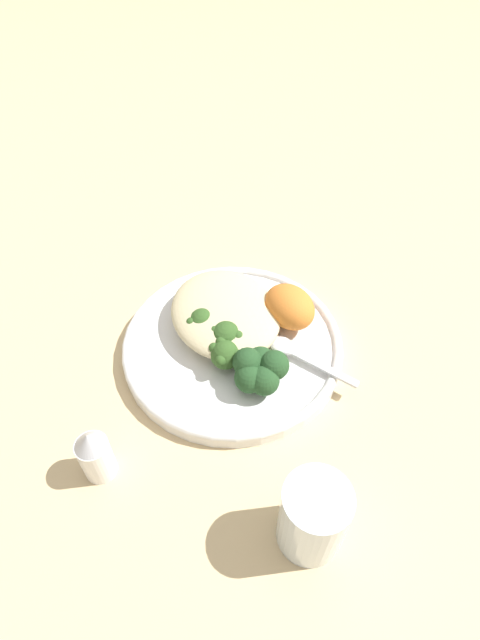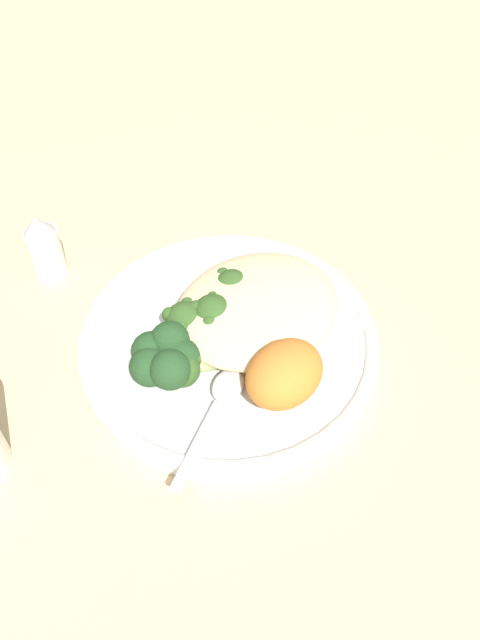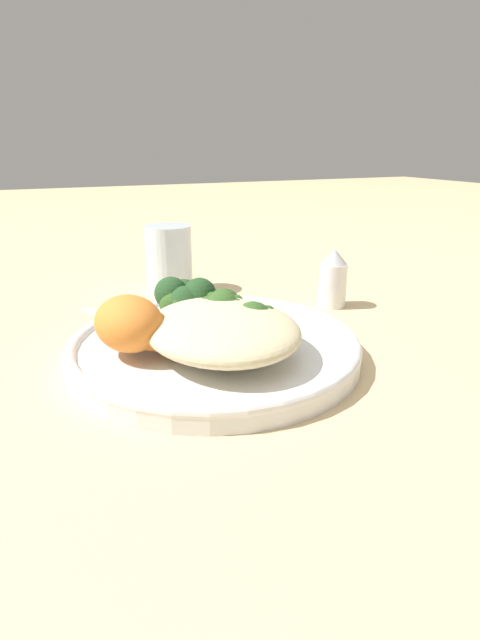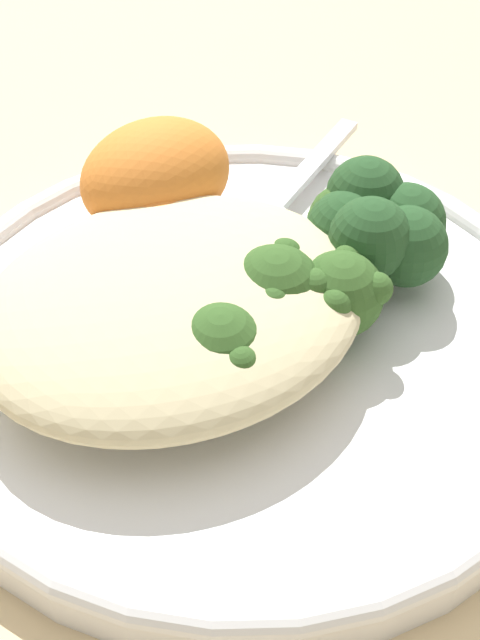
% 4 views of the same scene
% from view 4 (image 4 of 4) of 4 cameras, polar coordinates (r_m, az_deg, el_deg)
% --- Properties ---
extents(ground_plane, '(4.00, 4.00, 0.00)m').
position_cam_4_polar(ground_plane, '(0.39, -1.23, -0.63)').
color(ground_plane, '#D6B784').
extents(plate, '(0.27, 0.27, 0.02)m').
position_cam_4_polar(plate, '(0.37, -0.08, -1.21)').
color(plate, white).
rests_on(plate, ground_plane).
extents(quinoa_mound, '(0.15, 0.13, 0.04)m').
position_cam_4_polar(quinoa_mound, '(0.34, -4.41, 0.92)').
color(quinoa_mound, beige).
rests_on(quinoa_mound, plate).
extents(broccoli_stalk_0, '(0.08, 0.06, 0.03)m').
position_cam_4_polar(broccoli_stalk_0, '(0.35, -5.53, 1.24)').
color(broccoli_stalk_0, '#ADC675').
rests_on(broccoli_stalk_0, plate).
extents(broccoli_stalk_1, '(0.05, 0.09, 0.04)m').
position_cam_4_polar(broccoli_stalk_1, '(0.33, -1.37, -1.42)').
color(broccoli_stalk_1, '#ADC675').
rests_on(broccoli_stalk_1, plate).
extents(broccoli_stalk_2, '(0.04, 0.08, 0.04)m').
position_cam_4_polar(broccoli_stalk_2, '(0.35, 1.72, 2.00)').
color(broccoli_stalk_2, '#ADC675').
rests_on(broccoli_stalk_2, plate).
extents(broccoli_stalk_3, '(0.06, 0.08, 0.03)m').
position_cam_4_polar(broccoli_stalk_3, '(0.35, 5.35, 1.87)').
color(broccoli_stalk_3, '#ADC675').
rests_on(broccoli_stalk_3, plate).
extents(broccoli_stalk_4, '(0.11, 0.05, 0.03)m').
position_cam_4_polar(broccoli_stalk_4, '(0.38, 3.87, 5.31)').
color(broccoli_stalk_4, '#ADC675').
rests_on(broccoli_stalk_4, plate).
extents(sweet_potato_chunk_0, '(0.08, 0.07, 0.05)m').
position_cam_4_polar(sweet_potato_chunk_0, '(0.40, -4.92, 9.34)').
color(sweet_potato_chunk_0, orange).
rests_on(sweet_potato_chunk_0, plate).
extents(sweet_potato_chunk_1, '(0.08, 0.08, 0.03)m').
position_cam_4_polar(sweet_potato_chunk_1, '(0.37, -3.05, 4.58)').
color(sweet_potato_chunk_1, orange).
rests_on(sweet_potato_chunk_1, plate).
extents(sweet_potato_chunk_2, '(0.05, 0.06, 0.03)m').
position_cam_4_polar(sweet_potato_chunk_2, '(0.39, -5.24, 5.90)').
color(sweet_potato_chunk_2, orange).
rests_on(sweet_potato_chunk_2, plate).
extents(kale_tuft, '(0.06, 0.06, 0.04)m').
position_cam_4_polar(kale_tuft, '(0.38, 8.93, 5.89)').
color(kale_tuft, '#234723').
rests_on(kale_tuft, plate).
extents(spoon, '(0.11, 0.08, 0.01)m').
position_cam_4_polar(spoon, '(0.42, 2.22, 7.42)').
color(spoon, silver).
rests_on(spoon, plate).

